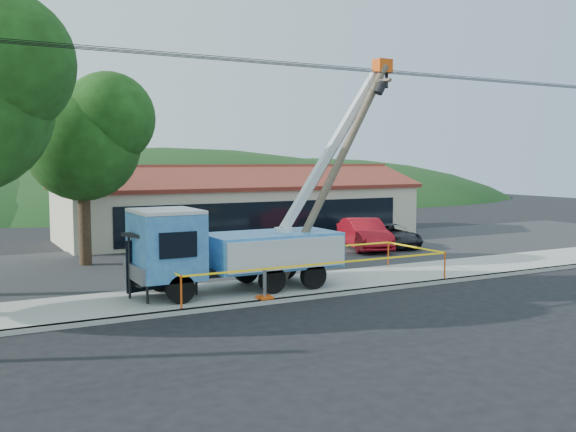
# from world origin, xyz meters

# --- Properties ---
(ground) EXTENTS (120.00, 120.00, 0.00)m
(ground) POSITION_xyz_m (0.00, 0.00, 0.00)
(ground) COLOR black
(ground) RESTS_ON ground
(curb) EXTENTS (60.00, 0.25, 0.15)m
(curb) POSITION_xyz_m (0.00, 2.10, 0.07)
(curb) COLOR #9D9B93
(curb) RESTS_ON ground
(sidewalk) EXTENTS (60.00, 4.00, 0.15)m
(sidewalk) POSITION_xyz_m (0.00, 4.00, 0.07)
(sidewalk) COLOR #9D9B93
(sidewalk) RESTS_ON ground
(parking_lot) EXTENTS (60.00, 12.00, 0.10)m
(parking_lot) POSITION_xyz_m (0.00, 12.00, 0.05)
(parking_lot) COLOR #28282B
(parking_lot) RESTS_ON ground
(strip_mall) EXTENTS (22.50, 8.53, 4.67)m
(strip_mall) POSITION_xyz_m (4.00, 19.98, 1.88)
(strip_mall) COLOR #C4B59C
(strip_mall) RESTS_ON ground
(tree_lot) EXTENTS (6.30, 5.60, 8.94)m
(tree_lot) POSITION_xyz_m (-7.00, 13.00, 6.21)
(tree_lot) COLOR #332316
(tree_lot) RESTS_ON ground
(hill_center) EXTENTS (89.60, 64.00, 32.00)m
(hill_center) POSITION_xyz_m (10.00, 55.00, 0.00)
(hill_center) COLOR #183A15
(hill_center) RESTS_ON ground
(hill_east) EXTENTS (72.80, 52.00, 26.00)m
(hill_east) POSITION_xyz_m (30.00, 55.00, 0.00)
(hill_east) COLOR #183A15
(hill_east) RESTS_ON ground
(utility_truck) EXTENTS (10.56, 4.15, 8.82)m
(utility_truck) POSITION_xyz_m (-3.46, 4.11, 1.81)
(utility_truck) COLOR black
(utility_truck) RESTS_ON ground
(leaning_pole) EXTENTS (5.09, 1.72, 8.71)m
(leaning_pole) POSITION_xyz_m (0.91, 3.71, 4.87)
(leaning_pole) COLOR brown
(leaning_pole) RESTS_ON ground
(bus_shelter) EXTENTS (2.73, 2.10, 2.32)m
(bus_shelter) POSITION_xyz_m (-6.05, 4.44, 1.84)
(bus_shelter) COLOR black
(bus_shelter) RESTS_ON ground
(caution_tape) EXTENTS (11.20, 3.81, 1.10)m
(caution_tape) POSITION_xyz_m (-0.49, 4.08, 0.96)
(caution_tape) COLOR #F7500D
(caution_tape) RESTS_ON ground
(car_silver) EXTENTS (3.27, 5.20, 1.65)m
(car_silver) POSITION_xyz_m (-3.54, 10.67, 0.00)
(car_silver) COLOR #ABAEB2
(car_silver) RESTS_ON ground
(car_red) EXTENTS (3.17, 5.37, 1.67)m
(car_red) POSITION_xyz_m (7.41, 11.18, 0.00)
(car_red) COLOR #A8101D
(car_red) RESTS_ON ground
(car_dark) EXTENTS (2.62, 4.78, 1.27)m
(car_dark) POSITION_xyz_m (9.30, 11.39, 0.00)
(car_dark) COLOR black
(car_dark) RESTS_ON ground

